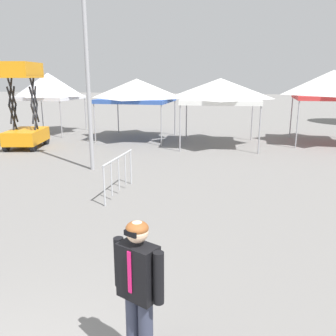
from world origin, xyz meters
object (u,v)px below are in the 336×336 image
person_foreground (138,287)px  light_pole_near_lift (86,41)px  canopy_tent_center (48,86)px  crowd_barrier_mid_lot (119,168)px  canopy_tent_right_of_center (137,90)px  canopy_tent_behind_right (332,85)px  canopy_tent_behind_center (220,91)px  scissor_lift (25,122)px

person_foreground → light_pole_near_lift: 9.77m
canopy_tent_center → person_foreground: (10.00, -15.71, -1.64)m
crowd_barrier_mid_lot → canopy_tent_center: bearing=127.8°
canopy_tent_center → canopy_tent_right_of_center: (5.53, -0.95, -0.16)m
person_foreground → light_pole_near_lift: (-4.17, 8.21, 3.28)m
canopy_tent_behind_right → canopy_tent_behind_center: bearing=-162.7°
person_foreground → light_pole_near_lift: light_pole_near_lift is taller
canopy_tent_behind_right → scissor_lift: bearing=-163.7°
canopy_tent_behind_right → person_foreground: canopy_tent_behind_right is taller
light_pole_near_lift → person_foreground: bearing=-63.1°
canopy_tent_behind_center → light_pole_near_lift: (-4.02, -5.57, 1.75)m
canopy_tent_behind_right → crowd_barrier_mid_lot: size_ratio=1.67×
light_pole_near_lift → scissor_lift: bearing=145.7°
canopy_tent_right_of_center → crowd_barrier_mid_lot: bearing=-76.5°
canopy_tent_center → scissor_lift: (1.22, -4.36, -1.51)m
canopy_tent_center → canopy_tent_behind_center: 10.04m
light_pole_near_lift → canopy_tent_right_of_center: bearing=92.6°
light_pole_near_lift → crowd_barrier_mid_lot: size_ratio=3.58×
canopy_tent_center → scissor_lift: bearing=-74.4°
canopy_tent_center → canopy_tent_right_of_center: bearing=-9.7°
person_foreground → light_pole_near_lift: size_ratio=0.24×
person_foreground → canopy_tent_right_of_center: bearing=106.8°
canopy_tent_behind_center → canopy_tent_behind_right: (5.16, 1.61, 0.26)m
person_foreground → crowd_barrier_mid_lot: person_foreground is taller
scissor_lift → light_pole_near_lift: bearing=-34.3°
canopy_tent_center → crowd_barrier_mid_lot: size_ratio=1.62×
canopy_tent_right_of_center → light_pole_near_lift: 6.80m
canopy_tent_behind_right → canopy_tent_right_of_center: bearing=-176.2°
canopy_tent_behind_right → crowd_barrier_mid_lot: bearing=-127.4°
canopy_tent_center → light_pole_near_lift: 9.64m
crowd_barrier_mid_lot → scissor_lift: bearing=139.4°
canopy_tent_center → canopy_tent_behind_center: bearing=-11.1°
canopy_tent_center → canopy_tent_right_of_center: 5.61m
canopy_tent_center → canopy_tent_behind_right: (15.01, -0.32, 0.15)m
canopy_tent_behind_right → person_foreground: 16.29m
canopy_tent_center → canopy_tent_behind_right: bearing=-1.2°
canopy_tent_center → crowd_barrier_mid_lot: 12.68m
person_foreground → canopy_tent_center: bearing=122.5°
scissor_lift → light_pole_near_lift: size_ratio=0.51×
canopy_tent_center → canopy_tent_behind_right: size_ratio=0.97×
scissor_lift → light_pole_near_lift: light_pole_near_lift is taller
canopy_tent_behind_center → person_foreground: size_ratio=2.14×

